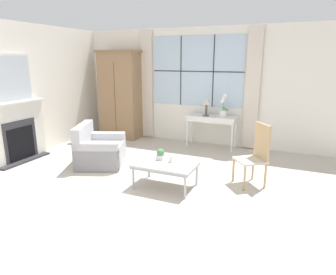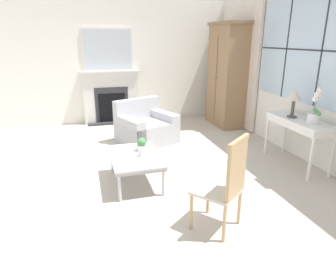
{
  "view_description": "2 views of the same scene",
  "coord_description": "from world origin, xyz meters",
  "px_view_note": "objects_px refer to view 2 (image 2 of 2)",
  "views": [
    {
      "loc": [
        2.32,
        -4.07,
        2.07
      ],
      "look_at": [
        0.34,
        0.46,
        0.76
      ],
      "focal_mm": 32.0,
      "sensor_mm": 36.0,
      "label": 1
    },
    {
      "loc": [
        4.24,
        -0.46,
        1.95
      ],
      "look_at": [
        0.31,
        0.64,
        0.59
      ],
      "focal_mm": 32.0,
      "sensor_mm": 36.0,
      "label": 2
    }
  ],
  "objects_px": {
    "potted_orchid": "(315,110)",
    "side_chair_wooden": "(227,181)",
    "fireplace": "(111,92)",
    "pillar_candle": "(141,153)",
    "armoire": "(227,75)",
    "armchair_upholstered": "(146,129)",
    "console_table": "(299,125)",
    "potted_plant_small": "(142,144)",
    "table_lamp": "(294,97)",
    "coffee_table": "(135,158)"
  },
  "relations": [
    {
      "from": "fireplace",
      "to": "armchair_upholstered",
      "type": "relative_size",
      "value": 1.76
    },
    {
      "from": "table_lamp",
      "to": "side_chair_wooden",
      "type": "relative_size",
      "value": 0.42
    },
    {
      "from": "fireplace",
      "to": "pillar_candle",
      "type": "distance_m",
      "value": 3.42
    },
    {
      "from": "armoire",
      "to": "potted_orchid",
      "type": "bearing_deg",
      "value": 0.75
    },
    {
      "from": "coffee_table",
      "to": "pillar_candle",
      "type": "bearing_deg",
      "value": 50.02
    },
    {
      "from": "console_table",
      "to": "table_lamp",
      "type": "relative_size",
      "value": 2.68
    },
    {
      "from": "coffee_table",
      "to": "potted_plant_small",
      "type": "xyz_separation_m",
      "value": [
        -0.15,
        0.12,
        0.14
      ]
    },
    {
      "from": "armchair_upholstered",
      "to": "coffee_table",
      "type": "distance_m",
      "value": 1.75
    },
    {
      "from": "potted_plant_small",
      "to": "pillar_candle",
      "type": "xyz_separation_m",
      "value": [
        0.21,
        -0.05,
        -0.05
      ]
    },
    {
      "from": "armchair_upholstered",
      "to": "potted_plant_small",
      "type": "relative_size",
      "value": 6.41
    },
    {
      "from": "coffee_table",
      "to": "pillar_candle",
      "type": "xyz_separation_m",
      "value": [
        0.06,
        0.08,
        0.09
      ]
    },
    {
      "from": "table_lamp",
      "to": "side_chair_wooden",
      "type": "height_order",
      "value": "table_lamp"
    },
    {
      "from": "potted_orchid",
      "to": "side_chair_wooden",
      "type": "xyz_separation_m",
      "value": [
        1.01,
        -1.87,
        -0.39
      ]
    },
    {
      "from": "fireplace",
      "to": "console_table",
      "type": "relative_size",
      "value": 1.86
    },
    {
      "from": "console_table",
      "to": "pillar_candle",
      "type": "bearing_deg",
      "value": -89.58
    },
    {
      "from": "armoire",
      "to": "pillar_candle",
      "type": "distance_m",
      "value": 3.58
    },
    {
      "from": "armoire",
      "to": "coffee_table",
      "type": "relative_size",
      "value": 2.28
    },
    {
      "from": "fireplace",
      "to": "pillar_candle",
      "type": "xyz_separation_m",
      "value": [
        3.41,
        0.07,
        -0.25
      ]
    },
    {
      "from": "side_chair_wooden",
      "to": "pillar_candle",
      "type": "relative_size",
      "value": 8.79
    },
    {
      "from": "pillar_candle",
      "to": "potted_orchid",
      "type": "bearing_deg",
      "value": 84.29
    },
    {
      "from": "side_chair_wooden",
      "to": "potted_plant_small",
      "type": "bearing_deg",
      "value": -158.17
    },
    {
      "from": "side_chair_wooden",
      "to": "coffee_table",
      "type": "distance_m",
      "value": 1.52
    },
    {
      "from": "table_lamp",
      "to": "potted_orchid",
      "type": "xyz_separation_m",
      "value": [
        0.39,
        0.07,
        -0.12
      ]
    },
    {
      "from": "fireplace",
      "to": "console_table",
      "type": "distance_m",
      "value": 4.26
    },
    {
      "from": "armoire",
      "to": "console_table",
      "type": "xyz_separation_m",
      "value": [
        2.48,
        0.03,
        -0.47
      ]
    },
    {
      "from": "table_lamp",
      "to": "potted_plant_small",
      "type": "relative_size",
      "value": 2.26
    },
    {
      "from": "table_lamp",
      "to": "potted_orchid",
      "type": "distance_m",
      "value": 0.41
    },
    {
      "from": "fireplace",
      "to": "potted_orchid",
      "type": "relative_size",
      "value": 4.02
    },
    {
      "from": "table_lamp",
      "to": "armchair_upholstered",
      "type": "relative_size",
      "value": 0.35
    },
    {
      "from": "console_table",
      "to": "potted_orchid",
      "type": "relative_size",
      "value": 2.16
    },
    {
      "from": "armchair_upholstered",
      "to": "console_table",
      "type": "bearing_deg",
      "value": 50.52
    },
    {
      "from": "potted_orchid",
      "to": "potted_plant_small",
      "type": "height_order",
      "value": "potted_orchid"
    },
    {
      "from": "armoire",
      "to": "pillar_candle",
      "type": "bearing_deg",
      "value": -44.65
    },
    {
      "from": "table_lamp",
      "to": "side_chair_wooden",
      "type": "distance_m",
      "value": 2.34
    },
    {
      "from": "potted_plant_small",
      "to": "pillar_candle",
      "type": "distance_m",
      "value": 0.22
    },
    {
      "from": "coffee_table",
      "to": "pillar_candle",
      "type": "height_order",
      "value": "pillar_candle"
    },
    {
      "from": "fireplace",
      "to": "armchair_upholstered",
      "type": "distance_m",
      "value": 1.8
    },
    {
      "from": "table_lamp",
      "to": "potted_plant_small",
      "type": "distance_m",
      "value": 2.46
    },
    {
      "from": "table_lamp",
      "to": "side_chair_wooden",
      "type": "bearing_deg",
      "value": -52.1
    },
    {
      "from": "armchair_upholstered",
      "to": "side_chair_wooden",
      "type": "bearing_deg",
      "value": 4.23
    },
    {
      "from": "potted_orchid",
      "to": "pillar_candle",
      "type": "height_order",
      "value": "potted_orchid"
    },
    {
      "from": "armoire",
      "to": "table_lamp",
      "type": "height_order",
      "value": "armoire"
    },
    {
      "from": "console_table",
      "to": "coffee_table",
      "type": "height_order",
      "value": "console_table"
    },
    {
      "from": "fireplace",
      "to": "console_table",
      "type": "bearing_deg",
      "value": 37.15
    },
    {
      "from": "potted_orchid",
      "to": "pillar_candle",
      "type": "relative_size",
      "value": 4.54
    },
    {
      "from": "coffee_table",
      "to": "pillar_candle",
      "type": "distance_m",
      "value": 0.14
    },
    {
      "from": "fireplace",
      "to": "table_lamp",
      "type": "height_order",
      "value": "fireplace"
    },
    {
      "from": "side_chair_wooden",
      "to": "potted_plant_small",
      "type": "distance_m",
      "value": 1.59
    },
    {
      "from": "console_table",
      "to": "side_chair_wooden",
      "type": "distance_m",
      "value": 2.26
    },
    {
      "from": "armoire",
      "to": "potted_orchid",
      "type": "height_order",
      "value": "armoire"
    }
  ]
}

